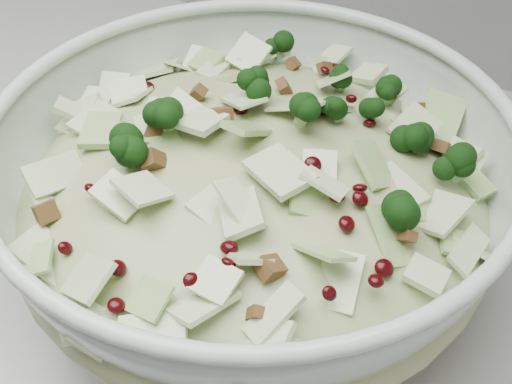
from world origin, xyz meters
The scene contains 2 objects.
mixing_bowl centered at (0.13, 1.60, 0.98)m, with size 0.44×0.44×0.15m.
salad centered at (0.13, 1.60, 1.00)m, with size 0.39×0.39×0.15m.
Camera 1 is at (0.32, 1.26, 1.34)m, focal length 50.00 mm.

